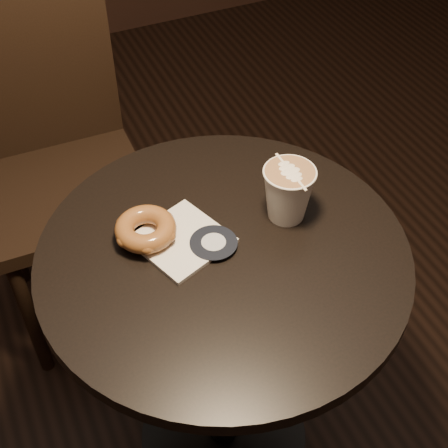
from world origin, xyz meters
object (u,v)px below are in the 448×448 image
at_px(latte_cup, 288,194).
at_px(doughnut, 146,229).
at_px(cafe_table, 223,314).
at_px(chair, 49,133).
at_px(pastry_bag, 182,240).

bearing_deg(latte_cup, doughnut, 169.27).
xyz_separation_m(cafe_table, latte_cup, (0.15, 0.03, 0.26)).
bearing_deg(latte_cup, cafe_table, -166.99).
bearing_deg(chair, cafe_table, -73.05).
xyz_separation_m(cafe_table, chair, (-0.19, 0.69, 0.06)).
relative_size(pastry_bag, doughnut, 1.31).
bearing_deg(chair, latte_cup, -61.02).
bearing_deg(doughnut, pastry_bag, -30.10).
height_order(cafe_table, latte_cup, latte_cup).
bearing_deg(chair, pastry_bag, -77.05).
relative_size(chair, latte_cup, 9.69).
bearing_deg(latte_cup, pastry_bag, 175.24).
xyz_separation_m(chair, pastry_bag, (0.13, -0.64, 0.15)).
xyz_separation_m(pastry_bag, doughnut, (-0.06, 0.03, 0.02)).
xyz_separation_m(pastry_bag, latte_cup, (0.21, -0.02, 0.05)).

